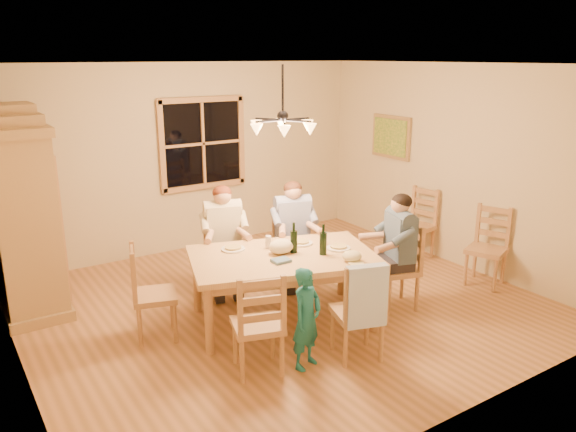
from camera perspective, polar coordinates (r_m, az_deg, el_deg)
floor at (r=6.58m, az=-0.49°, el=-9.04°), size 5.50×5.50×0.00m
ceiling at (r=5.96m, az=-0.55°, el=15.18°), size 5.50×5.00×0.02m
wall_back at (r=8.30m, az=-9.96°, el=5.82°), size 5.50×0.02×2.70m
wall_left at (r=5.24m, az=-26.73°, el=-1.69°), size 0.02×5.00×2.70m
wall_right at (r=7.93m, az=16.49°, el=4.92°), size 0.02×5.00×2.70m
window at (r=8.32m, az=-8.66°, el=7.29°), size 1.30×0.06×1.30m
painting at (r=8.68m, az=10.41°, el=7.90°), size 0.06×0.78×0.64m
chandelier at (r=6.00m, az=-0.54°, el=9.23°), size 0.77×0.68×0.71m
armoire at (r=6.88m, az=-25.45°, el=-0.14°), size 0.66×1.40×2.30m
dining_table at (r=5.97m, az=-0.53°, el=-4.84°), size 2.19×1.71×0.76m
chair_far_left at (r=6.84m, az=-6.45°, el=-5.39°), size 0.55×0.53×0.99m
chair_far_right at (r=7.01m, az=0.50°, el=-4.74°), size 0.55×0.53×0.99m
chair_near_left at (r=5.21m, az=-3.08°, el=-12.50°), size 0.55×0.53×0.99m
chair_near_right at (r=5.47m, az=7.00°, el=-11.12°), size 0.55×0.53×0.99m
chair_end_left at (r=5.93m, az=-13.26°, el=-9.20°), size 0.53×0.55×0.99m
chair_end_right at (r=6.55m, az=10.92°, el=-6.56°), size 0.53×0.55×0.99m
adult_woman at (r=6.66m, az=-6.59°, el=-1.08°), size 0.49×0.52×0.87m
adult_plaid_man at (r=6.84m, az=0.51°, el=-0.52°), size 0.49×0.52×0.87m
adult_slate_man at (r=6.37m, az=11.18°, el=-2.09°), size 0.52×0.49×0.87m
towel at (r=5.14m, az=7.97°, el=-8.09°), size 0.39×0.21×0.58m
wine_bottle_a at (r=5.95m, az=0.59°, el=-2.21°), size 0.08×0.08×0.33m
wine_bottle_b at (r=5.90m, az=3.59°, el=-2.40°), size 0.08×0.08×0.33m
plate_woman at (r=6.11m, az=-5.60°, el=-3.36°), size 0.26×0.26×0.02m
plate_plaid at (r=6.27m, az=1.32°, el=-2.76°), size 0.26×0.26×0.02m
plate_slate at (r=6.13m, az=5.14°, el=-3.25°), size 0.26×0.26×0.02m
wine_glass_a at (r=6.12m, az=-2.02°, el=-2.66°), size 0.06×0.06×0.14m
wine_glass_b at (r=6.24m, az=3.70°, el=-2.30°), size 0.06×0.06×0.14m
cap at (r=5.77m, az=6.52°, el=-4.06°), size 0.20×0.20×0.11m
napkin at (r=5.73m, az=-0.72°, el=-4.54°), size 0.21×0.19×0.03m
cloth_bundle at (r=5.96m, az=-0.69°, el=-3.09°), size 0.28×0.22×0.15m
child at (r=5.19m, az=1.91°, el=-10.35°), size 0.41×0.34×0.97m
chair_spare_front at (r=7.45m, az=19.40°, el=-4.40°), size 0.55×0.56×0.99m
chair_spare_back at (r=8.18m, az=12.79°, el=-2.06°), size 0.48×0.50×0.99m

